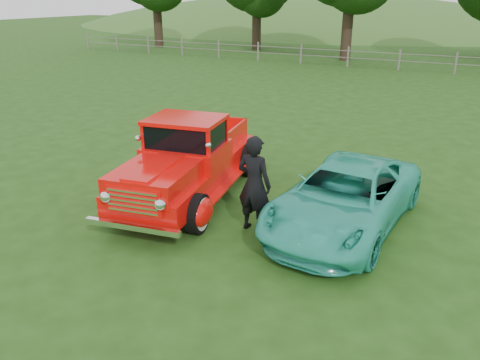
% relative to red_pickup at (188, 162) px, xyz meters
% --- Properties ---
extents(ground, '(140.00, 140.00, 0.00)m').
position_rel_red_pickup_xyz_m(ground, '(0.81, -1.23, -0.80)').
color(ground, '#214512').
rests_on(ground, ground).
extents(distant_hills, '(116.00, 60.00, 18.00)m').
position_rel_red_pickup_xyz_m(distant_hills, '(-3.28, 58.24, -5.34)').
color(distant_hills, '#316023').
rests_on(distant_hills, ground).
extents(fence_line, '(48.00, 0.12, 1.20)m').
position_rel_red_pickup_xyz_m(fence_line, '(0.81, 20.77, -0.19)').
color(fence_line, slate).
rests_on(fence_line, ground).
extents(red_pickup, '(2.82, 5.20, 1.78)m').
position_rel_red_pickup_xyz_m(red_pickup, '(0.00, 0.00, 0.00)').
color(red_pickup, black).
rests_on(red_pickup, ground).
extents(teal_sedan, '(2.33, 4.46, 1.20)m').
position_rel_red_pickup_xyz_m(teal_sedan, '(3.41, 0.12, -0.20)').
color(teal_sedan, '#2FBDA1').
rests_on(teal_sedan, ground).
extents(man, '(0.70, 0.49, 1.84)m').
position_rel_red_pickup_xyz_m(man, '(1.95, -0.79, 0.13)').
color(man, black).
rests_on(man, ground).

